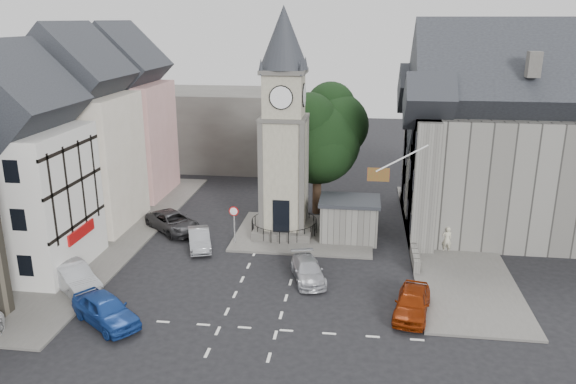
# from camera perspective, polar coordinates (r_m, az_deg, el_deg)

# --- Properties ---
(ground) EXTENTS (120.00, 120.00, 0.00)m
(ground) POSITION_cam_1_polar(r_m,az_deg,el_deg) (34.77, -2.23, -9.02)
(ground) COLOR black
(ground) RESTS_ON ground
(pavement_west) EXTENTS (6.00, 30.00, 0.14)m
(pavement_west) POSITION_cam_1_polar(r_m,az_deg,el_deg) (43.63, -17.30, -4.12)
(pavement_west) COLOR #595651
(pavement_west) RESTS_ON ground
(pavement_east) EXTENTS (6.00, 26.00, 0.14)m
(pavement_east) POSITION_cam_1_polar(r_m,az_deg,el_deg) (42.14, 16.05, -4.77)
(pavement_east) COLOR #595651
(pavement_east) RESTS_ON ground
(central_island) EXTENTS (10.00, 8.00, 0.16)m
(central_island) POSITION_cam_1_polar(r_m,az_deg,el_deg) (41.81, 1.66, -4.23)
(central_island) COLOR #595651
(central_island) RESTS_ON ground
(road_markings) EXTENTS (20.00, 8.00, 0.01)m
(road_markings) POSITION_cam_1_polar(r_m,az_deg,el_deg) (30.02, -4.05, -13.60)
(road_markings) COLOR silver
(road_markings) RESTS_ON ground
(clock_tower) EXTENTS (4.86, 4.86, 16.25)m
(clock_tower) POSITION_cam_1_polar(r_m,az_deg,el_deg) (39.75, -0.41, 6.72)
(clock_tower) COLOR #4C4944
(clock_tower) RESTS_ON ground
(stone_shelter) EXTENTS (4.30, 3.30, 3.08)m
(stone_shelter) POSITION_cam_1_polar(r_m,az_deg,el_deg) (40.64, 6.24, -2.76)
(stone_shelter) COLOR #62605A
(stone_shelter) RESTS_ON ground
(town_tree) EXTENTS (7.20, 7.20, 10.80)m
(town_tree) POSITION_cam_1_polar(r_m,az_deg,el_deg) (44.64, 3.05, 6.37)
(town_tree) COLOR black
(town_tree) RESTS_ON ground
(warning_sign_post) EXTENTS (0.70, 0.19, 2.85)m
(warning_sign_post) POSITION_cam_1_polar(r_m,az_deg,el_deg) (39.48, -5.52, -2.60)
(warning_sign_post) COLOR black
(warning_sign_post) RESTS_ON ground
(terrace_pink) EXTENTS (8.10, 7.60, 12.80)m
(terrace_pink) POSITION_cam_1_polar(r_m,az_deg,el_deg) (51.94, -16.44, 6.79)
(terrace_pink) COLOR tan
(terrace_pink) RESTS_ON ground
(terrace_cream) EXTENTS (8.10, 7.60, 12.80)m
(terrace_cream) POSITION_cam_1_polar(r_m,az_deg,el_deg) (44.88, -20.48, 4.85)
(terrace_cream) COLOR beige
(terrace_cream) RESTS_ON ground
(terrace_tudor) EXTENTS (8.10, 7.60, 12.00)m
(terrace_tudor) POSITION_cam_1_polar(r_m,az_deg,el_deg) (38.28, -25.88, 1.59)
(terrace_tudor) COLOR silver
(terrace_tudor) RESTS_ON ground
(backdrop_west) EXTENTS (20.00, 10.00, 8.00)m
(backdrop_west) POSITION_cam_1_polar(r_m,az_deg,el_deg) (62.29, -8.87, 6.51)
(backdrop_west) COLOR #4C4944
(backdrop_west) RESTS_ON ground
(east_building) EXTENTS (14.40, 11.40, 12.60)m
(east_building) POSITION_cam_1_polar(r_m,az_deg,el_deg) (43.88, 20.84, 4.12)
(east_building) COLOR #62605A
(east_building) RESTS_ON ground
(east_boundary_wall) EXTENTS (0.40, 16.00, 0.90)m
(east_boundary_wall) POSITION_cam_1_polar(r_m,az_deg,el_deg) (43.52, 12.09, -3.22)
(east_boundary_wall) COLOR #62605A
(east_boundary_wall) RESTS_ON ground
(flagpole) EXTENTS (3.68, 0.10, 2.74)m
(flagpole) POSITION_cam_1_polar(r_m,az_deg,el_deg) (35.80, 11.49, 3.36)
(flagpole) COLOR white
(flagpole) RESTS_ON ground
(car_west_blue) EXTENTS (4.86, 4.26, 1.59)m
(car_west_blue) POSITION_cam_1_polar(r_m,az_deg,el_deg) (31.47, -18.05, -11.29)
(car_west_blue) COLOR navy
(car_west_blue) RESTS_ON ground
(car_west_silver) EXTENTS (4.74, 4.37, 1.58)m
(car_west_silver) POSITION_cam_1_polar(r_m,az_deg,el_deg) (35.69, -20.95, -8.11)
(car_west_silver) COLOR #9FA2A7
(car_west_silver) RESTS_ON ground
(car_west_grey) EXTENTS (5.42, 5.21, 1.43)m
(car_west_grey) POSITION_cam_1_polar(r_m,az_deg,el_deg) (43.12, -11.61, -3.00)
(car_west_grey) COLOR #29292B
(car_west_grey) RESTS_ON ground
(car_island_silver) EXTENTS (2.71, 4.30, 1.34)m
(car_island_silver) POSITION_cam_1_polar(r_m,az_deg,el_deg) (39.69, -9.01, -4.73)
(car_island_silver) COLOR #919499
(car_island_silver) RESTS_ON ground
(car_island_east) EXTENTS (2.86, 4.58, 1.24)m
(car_island_east) POSITION_cam_1_polar(r_m,az_deg,el_deg) (34.67, 2.02, -7.96)
(car_island_east) COLOR #B0B2B9
(car_island_east) RESTS_ON ground
(car_east_red) EXTENTS (2.52, 4.59, 1.48)m
(car_east_red) POSITION_cam_1_polar(r_m,az_deg,el_deg) (31.48, 12.50, -10.90)
(car_east_red) COLOR maroon
(car_east_red) RESTS_ON ground
(pedestrian) EXTENTS (0.69, 0.46, 1.87)m
(pedestrian) POSITION_cam_1_polar(r_m,az_deg,el_deg) (39.91, 15.83, -4.66)
(pedestrian) COLOR #BDB89D
(pedestrian) RESTS_ON ground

